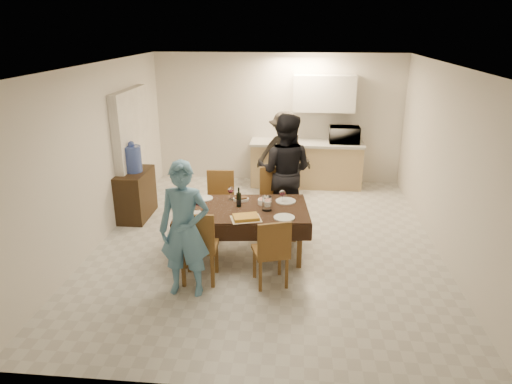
# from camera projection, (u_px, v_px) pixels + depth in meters

# --- Properties ---
(floor) EXTENTS (5.00, 6.00, 0.02)m
(floor) POSITION_uv_depth(u_px,v_px,m) (267.00, 242.00, 6.94)
(floor) COLOR beige
(floor) RESTS_ON ground
(ceiling) EXTENTS (5.00, 6.00, 0.02)m
(ceiling) POSITION_uv_depth(u_px,v_px,m) (268.00, 65.00, 6.04)
(ceiling) COLOR white
(ceiling) RESTS_ON wall_back
(wall_back) EXTENTS (5.00, 0.02, 2.60)m
(wall_back) POSITION_uv_depth(u_px,v_px,m) (278.00, 119.00, 9.29)
(wall_back) COLOR silver
(wall_back) RESTS_ON floor
(wall_front) EXTENTS (5.00, 0.02, 2.60)m
(wall_front) POSITION_uv_depth(u_px,v_px,m) (241.00, 263.00, 3.69)
(wall_front) COLOR silver
(wall_front) RESTS_ON floor
(wall_left) EXTENTS (0.02, 6.00, 2.60)m
(wall_left) POSITION_uv_depth(u_px,v_px,m) (98.00, 155.00, 6.71)
(wall_left) COLOR silver
(wall_left) RESTS_ON floor
(wall_right) EXTENTS (0.02, 6.00, 2.60)m
(wall_right) POSITION_uv_depth(u_px,v_px,m) (449.00, 165.00, 6.27)
(wall_right) COLOR silver
(wall_right) RESTS_ON floor
(stub_partition) EXTENTS (0.15, 1.40, 2.10)m
(stub_partition) POSITION_uv_depth(u_px,v_px,m) (133.00, 151.00, 7.91)
(stub_partition) COLOR silver
(stub_partition) RESTS_ON floor
(kitchen_base_cabinet) EXTENTS (2.20, 0.60, 0.86)m
(kitchen_base_cabinet) POSITION_uv_depth(u_px,v_px,m) (306.00, 165.00, 9.24)
(kitchen_base_cabinet) COLOR tan
(kitchen_base_cabinet) RESTS_ON floor
(kitchen_worktop) EXTENTS (2.24, 0.64, 0.05)m
(kitchen_worktop) POSITION_uv_depth(u_px,v_px,m) (307.00, 143.00, 9.08)
(kitchen_worktop) COLOR #AEAEA9
(kitchen_worktop) RESTS_ON kitchen_base_cabinet
(upper_cabinet) EXTENTS (1.20, 0.34, 0.70)m
(upper_cabinet) POSITION_uv_depth(u_px,v_px,m) (324.00, 93.00, 8.85)
(upper_cabinet) COLOR silver
(upper_cabinet) RESTS_ON wall_back
(dining_table) EXTENTS (1.92, 1.24, 0.71)m
(dining_table) POSITION_uv_depth(u_px,v_px,m) (242.00, 210.00, 6.36)
(dining_table) COLOR black
(dining_table) RESTS_ON floor
(chair_near_left) EXTENTS (0.47, 0.47, 0.54)m
(chair_near_left) POSITION_uv_depth(u_px,v_px,m) (198.00, 240.00, 5.63)
(chair_near_left) COLOR brown
(chair_near_left) RESTS_ON floor
(chair_near_right) EXTENTS (0.52, 0.53, 0.49)m
(chair_near_right) POSITION_uv_depth(u_px,v_px,m) (270.00, 246.00, 5.58)
(chair_near_right) COLOR brown
(chair_near_right) RESTS_ON floor
(chair_far_left) EXTENTS (0.45, 0.45, 0.51)m
(chair_far_left) POSITION_uv_depth(u_px,v_px,m) (218.00, 199.00, 7.05)
(chair_far_left) COLOR brown
(chair_far_left) RESTS_ON floor
(chair_far_right) EXTENTS (0.57, 0.58, 0.56)m
(chair_far_right) POSITION_uv_depth(u_px,v_px,m) (277.00, 198.00, 6.94)
(chair_far_right) COLOR brown
(chair_far_right) RESTS_ON floor
(console) EXTENTS (0.44, 0.88, 0.81)m
(console) POSITION_uv_depth(u_px,v_px,m) (136.00, 194.00, 7.72)
(console) COLOR black
(console) RESTS_ON floor
(water_jug) EXTENTS (0.29, 0.29, 0.44)m
(water_jug) POSITION_uv_depth(u_px,v_px,m) (133.00, 159.00, 7.50)
(water_jug) COLOR #4159AF
(water_jug) RESTS_ON console
(wine_bottle) EXTENTS (0.07, 0.07, 0.28)m
(wine_bottle) POSITION_uv_depth(u_px,v_px,m) (239.00, 197.00, 6.35)
(wine_bottle) COLOR black
(wine_bottle) RESTS_ON dining_table
(water_pitcher) EXTENTS (0.13, 0.13, 0.20)m
(water_pitcher) POSITION_uv_depth(u_px,v_px,m) (267.00, 204.00, 6.23)
(water_pitcher) COLOR white
(water_pitcher) RESTS_ON dining_table
(savoury_tart) EXTENTS (0.45, 0.39, 0.05)m
(savoury_tart) POSITION_uv_depth(u_px,v_px,m) (246.00, 217.00, 5.97)
(savoury_tart) COLOR gold
(savoury_tart) RESTS_ON dining_table
(salad_bowl) EXTENTS (0.19, 0.19, 0.07)m
(salad_bowl) POSITION_uv_depth(u_px,v_px,m) (264.00, 202.00, 6.47)
(salad_bowl) COLOR white
(salad_bowl) RESTS_ON dining_table
(mushroom_dish) EXTENTS (0.21, 0.21, 0.04)m
(mushroom_dish) POSITION_uv_depth(u_px,v_px,m) (241.00, 199.00, 6.60)
(mushroom_dish) COLOR white
(mushroom_dish) RESTS_ON dining_table
(wine_glass_a) EXTENTS (0.09, 0.09, 0.20)m
(wine_glass_a) POSITION_uv_depth(u_px,v_px,m) (199.00, 206.00, 6.12)
(wine_glass_a) COLOR white
(wine_glass_a) RESTS_ON dining_table
(wine_glass_b) EXTENTS (0.09, 0.09, 0.20)m
(wine_glass_b) POSITION_uv_depth(u_px,v_px,m) (282.00, 196.00, 6.50)
(wine_glass_b) COLOR white
(wine_glass_b) RESTS_ON dining_table
(wine_glass_c) EXTENTS (0.09, 0.09, 0.20)m
(wine_glass_c) POSITION_uv_depth(u_px,v_px,m) (231.00, 193.00, 6.61)
(wine_glass_c) COLOR white
(wine_glass_c) RESTS_ON dining_table
(plate_near_left) EXTENTS (0.24, 0.24, 0.01)m
(plate_near_left) POSITION_uv_depth(u_px,v_px,m) (195.00, 214.00, 6.12)
(plate_near_left) COLOR white
(plate_near_left) RESTS_ON dining_table
(plate_near_right) EXTENTS (0.28, 0.28, 0.02)m
(plate_near_right) POSITION_uv_depth(u_px,v_px,m) (284.00, 218.00, 6.01)
(plate_near_right) COLOR white
(plate_near_right) RESTS_ON dining_table
(plate_far_left) EXTENTS (0.26, 0.26, 0.02)m
(plate_far_left) POSITION_uv_depth(u_px,v_px,m) (204.00, 198.00, 6.68)
(plate_far_left) COLOR white
(plate_far_left) RESTS_ON dining_table
(plate_far_right) EXTENTS (0.29, 0.29, 0.02)m
(plate_far_right) POSITION_uv_depth(u_px,v_px,m) (286.00, 201.00, 6.57)
(plate_far_right) COLOR white
(plate_far_right) RESTS_ON dining_table
(microwave) EXTENTS (0.59, 0.40, 0.32)m
(microwave) POSITION_uv_depth(u_px,v_px,m) (344.00, 135.00, 8.95)
(microwave) COLOR silver
(microwave) RESTS_ON kitchen_worktop
(person_near) EXTENTS (0.62, 0.41, 1.67)m
(person_near) POSITION_uv_depth(u_px,v_px,m) (185.00, 230.00, 5.37)
(person_near) COLOR #578CB1
(person_near) RESTS_ON floor
(person_far) EXTENTS (1.01, 0.85, 1.85)m
(person_far) POSITION_uv_depth(u_px,v_px,m) (284.00, 172.00, 7.20)
(person_far) COLOR black
(person_far) RESTS_ON floor
(person_kitchen) EXTENTS (1.03, 0.59, 1.59)m
(person_kitchen) POSITION_uv_depth(u_px,v_px,m) (284.00, 153.00, 8.73)
(person_kitchen) COLOR black
(person_kitchen) RESTS_ON floor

